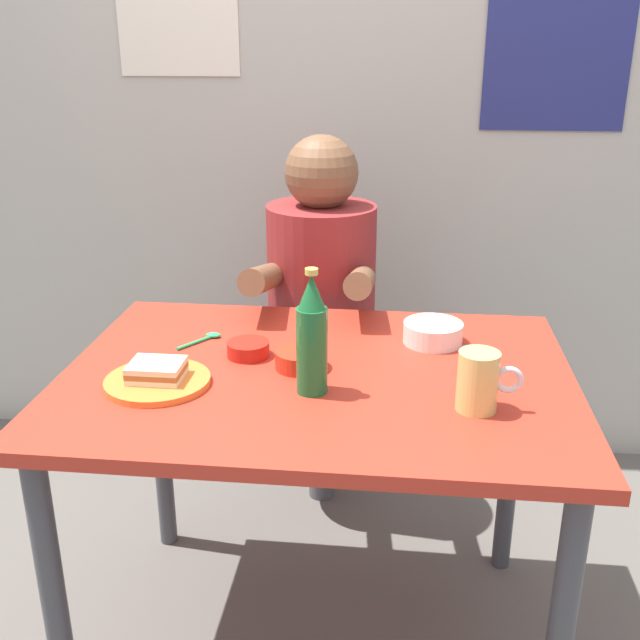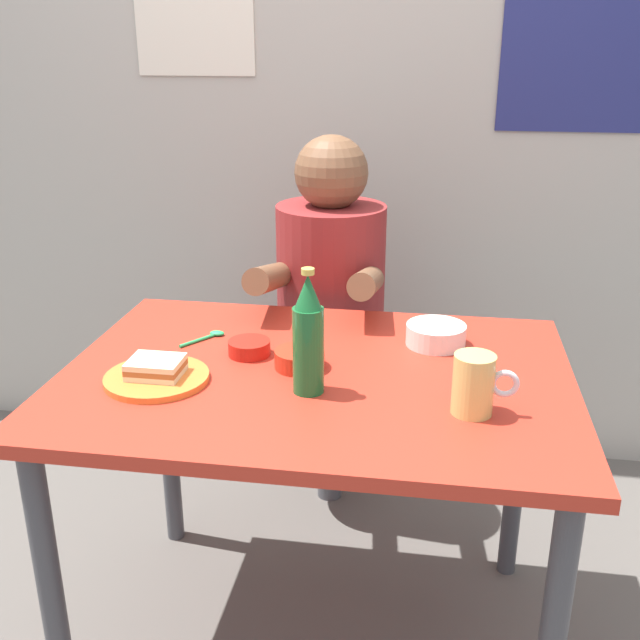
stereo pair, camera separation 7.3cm
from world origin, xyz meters
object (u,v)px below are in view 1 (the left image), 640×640
dining_table (318,409)px  sandwich (157,370)px  stool (321,400)px  plate_orange (158,381)px  person_seated (321,275)px  rice_bowl_white (433,332)px  beer_bottle (314,338)px  beer_mug (479,381)px

dining_table → sandwich: bearing=-162.4°
stool → sandwich: sandwich is taller
dining_table → plate_orange: size_ratio=5.00×
person_seated → sandwich: size_ratio=6.54×
sandwich → person_seated: bearing=69.9°
rice_bowl_white → beer_bottle: bearing=-130.6°
stool → rice_bowl_white: 0.68m
rice_bowl_white → beer_mug: bearing=-77.3°
beer_bottle → dining_table: bearing=92.4°
plate_orange → beer_bottle: (0.33, 0.00, 0.11)m
dining_table → beer_bottle: bearing=-87.6°
person_seated → rice_bowl_white: size_ratio=5.14×
rice_bowl_white → plate_orange: bearing=-153.0°
stool → sandwich: (-0.26, -0.73, 0.42)m
plate_orange → beer_mug: (0.65, -0.04, 0.05)m
person_seated → beer_mug: (0.39, -0.76, 0.03)m
person_seated → rice_bowl_white: person_seated is taller
stool → person_seated: person_seated is taller
dining_table → person_seated: (-0.06, 0.62, 0.12)m
dining_table → plate_orange: bearing=-162.4°
dining_table → person_seated: size_ratio=1.53×
person_seated → plate_orange: person_seated is taller
sandwich → rice_bowl_white: 0.65m
dining_table → stool: (-0.06, 0.63, -0.30)m
stool → plate_orange: bearing=-109.8°
stool → beer_bottle: size_ratio=1.72×
dining_table → person_seated: 0.63m
dining_table → beer_mug: bearing=-23.3°
beer_mug → plate_orange: bearing=176.6°
dining_table → beer_bottle: (0.00, -0.10, 0.21)m
dining_table → rice_bowl_white: size_ratio=7.86×
stool → beer_mug: 0.98m
sandwich → rice_bowl_white: same height
person_seated → beer_mug: 0.85m
plate_orange → sandwich: sandwich is taller
person_seated → sandwich: person_seated is taller
person_seated → beer_bottle: person_seated is taller
person_seated → plate_orange: 0.77m
plate_orange → dining_table: bearing=17.6°
dining_table → person_seated: person_seated is taller
person_seated → sandwich: bearing=-110.1°
person_seated → rice_bowl_white: (0.31, -0.43, 0.00)m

